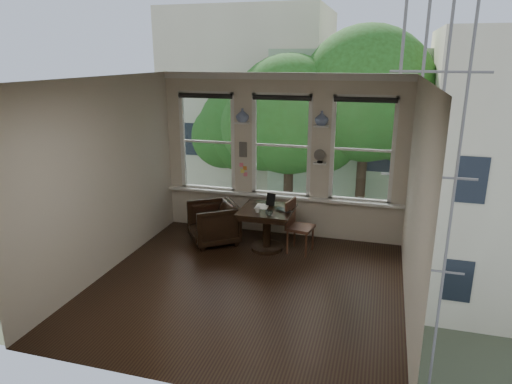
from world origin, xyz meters
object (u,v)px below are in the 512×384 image
(mug, at_px, (258,210))
(side_chair_right, at_px, (300,227))
(table, at_px, (267,229))
(armchair_left, at_px, (213,223))
(laptop, at_px, (281,211))

(mug, bearing_deg, side_chair_right, 20.90)
(table, distance_m, mug, 0.49)
(table, distance_m, armchair_left, 1.01)
(side_chair_right, xyz_separation_m, mug, (-0.69, -0.26, 0.33))
(side_chair_right, distance_m, laptop, 0.45)
(table, xyz_separation_m, side_chair_right, (0.58, 0.05, 0.09))
(table, distance_m, side_chair_right, 0.59)
(table, distance_m, laptop, 0.48)
(table, relative_size, laptop, 2.60)
(armchair_left, distance_m, laptop, 1.34)
(table, relative_size, armchair_left, 1.09)
(side_chair_right, relative_size, mug, 9.53)
(table, height_order, mug, mug)
(armchair_left, bearing_deg, table, 51.70)
(mug, bearing_deg, table, 63.66)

